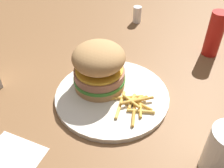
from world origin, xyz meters
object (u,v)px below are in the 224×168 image
sandwich (99,67)px  ketchup_bottle (215,34)px  plate (112,96)px  salt_shaker (137,14)px  drink_glass (223,154)px  fork (8,162)px  napkin (8,162)px  fries_pile (133,104)px

sandwich → ketchup_bottle: bearing=-33.7°
plate → salt_shaker: bearing=17.3°
plate → drink_glass: 0.27m
plate → drink_glass: (-0.07, -0.26, 0.04)m
plate → sandwich: bearing=74.3°
fork → sandwich: bearing=-8.4°
ketchup_bottle → salt_shaker: 0.28m
sandwich → napkin: 0.27m
fries_pile → drink_glass: 0.21m
fork → salt_shaker: 0.62m
sandwich → drink_glass: (-0.08, -0.30, -0.02)m
plate → napkin: size_ratio=2.41×
fries_pile → salt_shaker: (0.38, 0.17, 0.01)m
fries_pile → drink_glass: bearing=-106.0°
plate → fork: bearing=162.2°
ketchup_bottle → salt_shaker: (0.07, 0.27, -0.04)m
fork → ketchup_bottle: ketchup_bottle is taller
fries_pile → fork: fries_pile is taller
sandwich → drink_glass: sandwich is taller
plate → fork: plate is taller
napkin → fork: (-0.00, -0.00, 0.00)m
fork → drink_glass: 0.38m
napkin → drink_glass: bearing=-61.8°
napkin → ketchup_bottle: bearing=-23.0°
fries_pile → fork: size_ratio=0.63×
sandwich → salt_shaker: (0.36, 0.07, -0.04)m
plate → sandwich: 0.08m
ketchup_bottle → plate: bearing=153.2°
plate → napkin: bearing=161.9°
napkin → salt_shaker: 0.62m
napkin → fries_pile: bearing=-30.7°
sandwich → fries_pile: (-0.02, -0.10, -0.05)m
sandwich → fork: (-0.26, 0.04, -0.06)m
drink_glass → salt_shaker: 0.57m
salt_shaker → plate: bearing=-162.7°
fries_pile → drink_glass: (-0.06, -0.20, 0.03)m
drink_glass → ketchup_bottle: bearing=16.0°
napkin → salt_shaker: bearing=3.2°
drink_glass → napkin: bearing=118.2°
fries_pile → drink_glass: size_ratio=1.08×
fork → ketchup_bottle: bearing=-22.9°
ketchup_bottle → sandwich: bearing=146.3°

